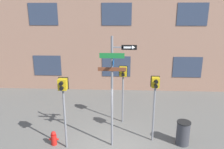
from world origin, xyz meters
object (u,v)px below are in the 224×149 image
Objects in this scene: pedestrian_signal_across at (123,78)px; fire_hydrant at (54,138)px; street_sign_pole at (114,84)px; trash_bin at (183,133)px; pedestrian_signal_left at (63,94)px; pedestrian_signal_right at (155,92)px.

pedestrian_signal_across is 4.06m from fire_hydrant.
fire_hydrant is at bearing -178.27° from street_sign_pole.
street_sign_pole is at bearing -175.12° from trash_bin.
trash_bin is (2.50, -1.81, -1.76)m from pedestrian_signal_across.
street_sign_pole reaches higher than fire_hydrant.
street_sign_pole is at bearing -99.80° from pedestrian_signal_across.
street_sign_pole is at bearing 1.73° from fire_hydrant.
street_sign_pole is at bearing 6.82° from pedestrian_signal_left.
street_sign_pole reaches higher than pedestrian_signal_left.
pedestrian_signal_left is 2.89× the size of trash_bin.
pedestrian_signal_right is at bearing -51.12° from pedestrian_signal_across.
street_sign_pole is 4.40× the size of trash_bin.
pedestrian_signal_left is 5.12m from trash_bin.
trash_bin is (2.86, 0.24, -2.18)m from street_sign_pole.
pedestrian_signal_across is (2.27, 2.28, -0.05)m from pedestrian_signal_left.
pedestrian_signal_across is 4.68× the size of fire_hydrant.
pedestrian_signal_across reaches higher than trash_bin.
pedestrian_signal_right is at bearing 15.31° from street_sign_pole.
street_sign_pole reaches higher than pedestrian_signal_right.
pedestrian_signal_right is 2.05m from pedestrian_signal_across.
pedestrian_signal_left is 3.62m from pedestrian_signal_right.
pedestrian_signal_left reaches higher than fire_hydrant.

